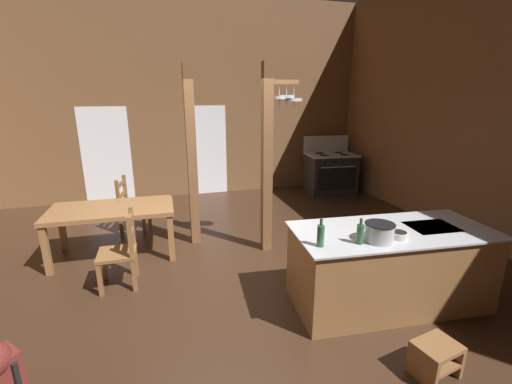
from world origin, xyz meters
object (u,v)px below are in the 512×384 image
at_px(step_stool, 436,357).
at_px(dining_table, 112,213).
at_px(bottle_tall_on_counter, 321,235).
at_px(kitchen_island, 389,267).
at_px(bottle_short_on_counter, 360,234).
at_px(ladderback_chair_near_window, 131,206).
at_px(mixing_bowl_on_counter, 399,235).
at_px(stove_range, 330,172).
at_px(stockpot_on_counter, 379,232).
at_px(ladderback_chair_by_post, 121,251).

bearing_deg(step_stool, dining_table, 131.27).
bearing_deg(bottle_tall_on_counter, kitchen_island, 9.00).
height_order(bottle_tall_on_counter, bottle_short_on_counter, bottle_tall_on_counter).
bearing_deg(ladderback_chair_near_window, kitchen_island, -47.06).
distance_m(mixing_bowl_on_counter, bottle_short_on_counter, 0.46).
relative_size(stove_range, bottle_tall_on_counter, 4.64).
distance_m(ladderback_chair_near_window, stockpot_on_counter, 4.19).
bearing_deg(dining_table, mixing_bowl_on_counter, -38.42).
relative_size(ladderback_chair_near_window, stockpot_on_counter, 2.62).
bearing_deg(ladderback_chair_by_post, ladderback_chair_near_window, 89.38).
height_order(ladderback_chair_by_post, bottle_tall_on_counter, bottle_tall_on_counter).
relative_size(stove_range, ladderback_chair_by_post, 1.39).
bearing_deg(kitchen_island, ladderback_chair_near_window, 132.94).
bearing_deg(bottle_short_on_counter, kitchen_island, 20.41).
distance_m(stockpot_on_counter, mixing_bowl_on_counter, 0.25).
distance_m(bottle_tall_on_counter, bottle_short_on_counter, 0.40).
bearing_deg(step_stool, ladderback_chair_by_post, 139.12).
bearing_deg(dining_table, stove_range, 24.79).
bearing_deg(ladderback_chair_near_window, step_stool, -57.72).
xyz_separation_m(kitchen_island, ladderback_chair_near_window, (-2.87, 3.09, 0.01)).
xyz_separation_m(ladderback_chair_by_post, bottle_tall_on_counter, (1.94, -1.39, 0.55)).
bearing_deg(stockpot_on_counter, step_stool, -85.65).
bearing_deg(stove_range, bottle_short_on_counter, -115.55).
bearing_deg(ladderback_chair_by_post, kitchen_island, -23.24).
bearing_deg(bottle_short_on_counter, bottle_tall_on_counter, 171.92).
bearing_deg(ladderback_chair_by_post, bottle_tall_on_counter, -35.62).
relative_size(step_stool, bottle_short_on_counter, 1.54).
distance_m(step_stool, ladderback_chair_near_window, 4.87).
bearing_deg(ladderback_chair_near_window, mixing_bowl_on_counter, -49.82).
xyz_separation_m(kitchen_island, stockpot_on_counter, (-0.34, -0.21, 0.54)).
height_order(mixing_bowl_on_counter, bottle_short_on_counter, bottle_short_on_counter).
relative_size(bottle_tall_on_counter, bottle_short_on_counter, 1.09).
relative_size(dining_table, stockpot_on_counter, 4.75).
bearing_deg(step_stool, mixing_bowl_on_counter, 77.44).
bearing_deg(bottle_tall_on_counter, stockpot_on_counter, -5.70).
height_order(kitchen_island, bottle_tall_on_counter, bottle_tall_on_counter).
xyz_separation_m(kitchen_island, ladderback_chair_by_post, (-2.89, 1.24, 0.01)).
height_order(dining_table, mixing_bowl_on_counter, mixing_bowl_on_counter).
distance_m(stockpot_on_counter, bottle_tall_on_counter, 0.61).
height_order(ladderback_chair_near_window, bottle_tall_on_counter, bottle_tall_on_counter).
relative_size(dining_table, ladderback_chair_near_window, 1.81).
distance_m(stove_range, step_stool, 5.66).
height_order(stockpot_on_counter, mixing_bowl_on_counter, stockpot_on_counter).
bearing_deg(stockpot_on_counter, bottle_tall_on_counter, 174.30).
bearing_deg(mixing_bowl_on_counter, bottle_tall_on_counter, 176.57).
bearing_deg(stockpot_on_counter, stove_range, 66.74).
bearing_deg(kitchen_island, stockpot_on_counter, -148.12).
xyz_separation_m(mixing_bowl_on_counter, bottle_short_on_counter, (-0.46, -0.00, 0.07)).
bearing_deg(stockpot_on_counter, kitchen_island, 31.88).
xyz_separation_m(stockpot_on_counter, mixing_bowl_on_counter, (0.24, 0.01, -0.06)).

